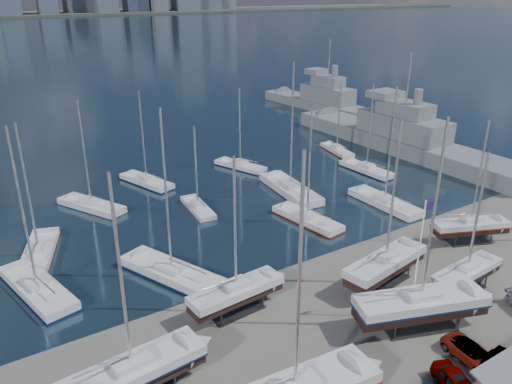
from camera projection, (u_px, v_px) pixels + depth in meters
ground at (391, 302)px, 45.12m from camera, size 1400.00×1400.00×0.00m
sailboat_cradle_0 at (132, 373)px, 33.85m from camera, size 10.52×3.70×16.64m
sailboat_cradle_2 at (236, 292)px, 43.07m from camera, size 8.86×3.05×14.36m
sailboat_cradle_3 at (421, 304)px, 41.14m from camera, size 11.58×6.71×17.92m
sailboat_cradle_4 at (386, 263)px, 47.40m from camera, size 10.20×4.34×16.11m
sailboat_cradle_5 at (467, 272)px, 46.17m from camera, size 8.41×2.85×13.57m
sailboat_cradle_6 at (470, 226)px, 55.21m from camera, size 8.77×5.48×13.93m
sailboat_moored_0 at (38, 290)px, 46.38m from camera, size 5.44×11.61×16.74m
sailboat_moored_1 at (39, 254)px, 52.73m from camera, size 6.11×10.52×15.18m
sailboat_moored_2 at (92, 206)px, 64.18m from camera, size 6.87×9.94×14.75m
sailboat_moored_3 at (172, 275)px, 48.87m from camera, size 7.52×12.20×17.68m
sailboat_moored_4 at (198, 208)px, 63.68m from camera, size 2.99×7.87×11.59m
sailboat_moored_5 at (147, 182)px, 72.21m from camera, size 5.37×9.85×14.19m
sailboat_moored_6 at (307, 220)px, 60.47m from camera, size 4.04×10.10×14.68m
sailboat_moored_7 at (290, 191)px, 69.14m from camera, size 4.87×12.65×18.61m
sailboat_moored_8 at (240, 167)px, 78.64m from camera, size 5.40×9.19×13.27m
sailboat_moored_9 at (385, 204)px, 64.99m from camera, size 3.03×10.75×16.23m
sailboat_moored_10 at (366, 170)px, 77.04m from camera, size 3.06×9.59×14.19m
sailboat_moored_11 at (337, 151)px, 86.42m from camera, size 3.93×8.57×12.37m
naval_ship_east at (401, 141)px, 87.07m from camera, size 8.03×47.21×18.24m
naval_ship_west at (327, 104)px, 115.17m from camera, size 9.13×38.60×17.44m
car_b at (498, 361)px, 37.06m from camera, size 4.09×2.04×1.29m
car_c at (472, 353)px, 37.83m from camera, size 2.50×4.89×1.32m
flagpole at (419, 253)px, 40.84m from camera, size 0.97×0.12×10.93m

